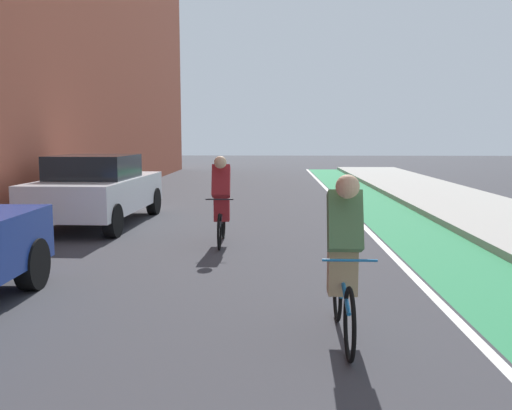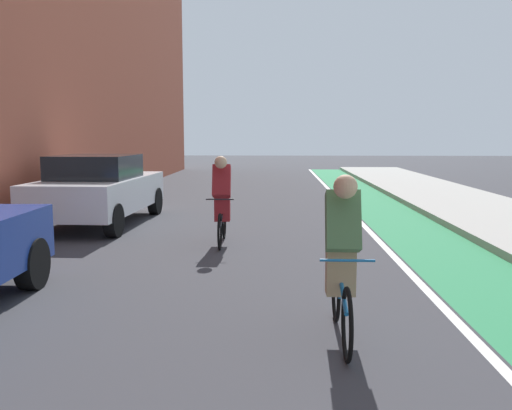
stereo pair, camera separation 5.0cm
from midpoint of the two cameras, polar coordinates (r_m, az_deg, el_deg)
ground_plane at (r=10.56m, az=-1.36°, el=-3.43°), size 83.49×83.49×0.00m
bike_lane_paint at (r=12.83m, az=14.87°, el=-1.75°), size 1.60×37.95×0.00m
lane_divider_stripe at (r=12.67m, az=10.89°, el=-1.75°), size 0.12×37.95×0.00m
sidewalk_right at (r=13.56m, az=24.84°, el=-1.41°), size 3.21×37.95×0.14m
parked_sedan_white at (r=12.52m, az=-15.85°, el=1.61°), size 2.01×4.28×1.53m
cyclist_mid at (r=5.33m, az=9.15°, el=-5.34°), size 0.48×1.71×1.61m
cyclist_trailing at (r=9.89m, az=-3.41°, el=0.55°), size 0.48×1.68×1.60m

